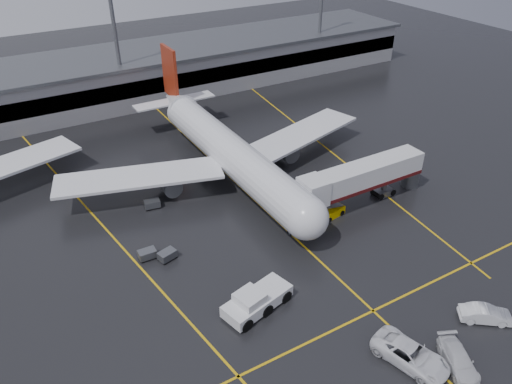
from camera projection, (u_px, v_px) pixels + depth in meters
ground at (261, 207)px, 66.11m from camera, size 220.00×220.00×0.00m
apron_line_centre at (261, 206)px, 66.10m from camera, size 0.25×90.00×0.02m
apron_line_stop at (373, 311)px, 50.00m from camera, size 60.00×0.25×0.02m
apron_line_left at (91, 213)px, 64.85m from camera, size 9.99×69.35×0.02m
apron_line_right at (324, 146)px, 81.12m from camera, size 7.57×69.64×0.02m
terminal at (138, 74)px, 98.88m from camera, size 122.00×19.00×8.60m
light_mast_mid at (115, 31)px, 87.01m from camera, size 3.00×1.20×25.45m
light_mast_right at (321, 4)px, 106.28m from camera, size 3.00×1.20×25.45m
main_airliner at (227, 150)px, 70.97m from camera, size 48.80×45.60×14.10m
jet_bridge at (363, 178)px, 64.71m from camera, size 19.90×3.40×6.05m
pushback_tractor at (256, 301)px, 49.70m from camera, size 7.94×4.76×2.66m
belt_loader at (332, 212)px, 63.94m from camera, size 3.83×2.22×2.29m
service_van_a at (411, 355)px, 44.16m from camera, size 4.96×7.62×1.95m
service_van_b at (458, 359)px, 43.96m from camera, size 4.21×5.84×1.57m
service_van_c at (486, 314)px, 48.49m from camera, size 5.08×4.42×1.66m
baggage_cart_a at (167, 255)px, 56.54m from camera, size 2.28×1.80×1.12m
baggage_cart_b at (147, 254)px, 56.69m from camera, size 2.03×1.35×1.12m
baggage_cart_c at (152, 204)px, 65.55m from camera, size 2.17×1.57×1.12m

